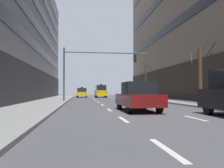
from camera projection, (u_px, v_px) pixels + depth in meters
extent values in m
plane|color=#515156|center=(142.00, 112.00, 12.93)|extent=(120.00, 120.00, 0.00)
cube|color=gray|center=(17.00, 113.00, 12.07)|extent=(3.75, 80.00, 0.14)
cube|color=silver|center=(166.00, 149.00, 4.79)|extent=(0.16, 2.00, 0.01)
cube|color=silver|center=(123.00, 119.00, 9.75)|extent=(0.16, 2.00, 0.01)
cube|color=silver|center=(109.00, 110.00, 14.70)|extent=(0.16, 2.00, 0.01)
cube|color=silver|center=(102.00, 105.00, 19.66)|extent=(0.16, 2.00, 0.01)
cube|color=silver|center=(98.00, 102.00, 24.62)|extent=(0.16, 2.00, 0.01)
cube|color=silver|center=(95.00, 100.00, 29.57)|extent=(0.16, 2.00, 0.01)
cube|color=silver|center=(93.00, 99.00, 34.53)|extent=(0.16, 2.00, 0.01)
cube|color=silver|center=(92.00, 98.00, 39.48)|extent=(0.16, 2.00, 0.01)
cube|color=silver|center=(91.00, 97.00, 44.44)|extent=(0.16, 2.00, 0.01)
cube|color=silver|center=(195.00, 118.00, 10.16)|extent=(0.16, 2.00, 0.01)
cube|color=silver|center=(158.00, 109.00, 15.12)|extent=(0.16, 2.00, 0.01)
cube|color=silver|center=(139.00, 105.00, 20.08)|extent=(0.16, 2.00, 0.01)
cube|color=silver|center=(128.00, 102.00, 25.03)|extent=(0.16, 2.00, 0.01)
cube|color=silver|center=(120.00, 100.00, 29.99)|extent=(0.16, 2.00, 0.01)
cube|color=silver|center=(115.00, 99.00, 34.94)|extent=(0.16, 2.00, 0.01)
cube|color=silver|center=(111.00, 98.00, 39.90)|extent=(0.16, 2.00, 0.01)
cube|color=silver|center=(107.00, 97.00, 44.85)|extent=(0.16, 2.00, 0.01)
cylinder|color=black|center=(78.00, 95.00, 43.33)|extent=(0.24, 0.68, 0.68)
cylinder|color=black|center=(86.00, 95.00, 43.52)|extent=(0.24, 0.68, 0.68)
cylinder|color=black|center=(77.00, 96.00, 40.58)|extent=(0.24, 0.68, 0.68)
cylinder|color=black|center=(87.00, 96.00, 40.77)|extent=(0.24, 0.68, 0.68)
cube|color=yellow|center=(82.00, 94.00, 42.06)|extent=(1.96, 4.54, 0.66)
cube|color=black|center=(82.00, 90.00, 41.88)|extent=(1.67, 1.97, 0.70)
cube|color=white|center=(79.00, 93.00, 44.19)|extent=(0.21, 0.09, 0.14)
cube|color=red|center=(78.00, 93.00, 39.79)|extent=(0.21, 0.09, 0.14)
cube|color=white|center=(86.00, 93.00, 44.34)|extent=(0.21, 0.09, 0.14)
cube|color=red|center=(86.00, 93.00, 39.94)|extent=(0.21, 0.09, 0.14)
cube|color=black|center=(82.00, 88.00, 41.89)|extent=(0.45, 0.21, 0.18)
cylinder|color=black|center=(119.00, 104.00, 15.03)|extent=(0.24, 0.69, 0.69)
cylinder|color=black|center=(144.00, 104.00, 15.28)|extent=(0.24, 0.69, 0.69)
cylinder|color=black|center=(129.00, 107.00, 12.25)|extent=(0.24, 0.69, 0.69)
cylinder|color=black|center=(159.00, 107.00, 12.50)|extent=(0.24, 0.69, 0.69)
cube|color=maroon|center=(138.00, 100.00, 13.77)|extent=(2.02, 4.63, 0.67)
cube|color=black|center=(138.00, 88.00, 13.59)|extent=(1.71, 2.02, 0.71)
cube|color=white|center=(119.00, 97.00, 15.90)|extent=(0.21, 0.09, 0.15)
cube|color=red|center=(136.00, 99.00, 11.45)|extent=(0.21, 0.09, 0.15)
cube|color=white|center=(138.00, 97.00, 16.10)|extent=(0.21, 0.09, 0.15)
cube|color=red|center=(162.00, 99.00, 11.65)|extent=(0.21, 0.09, 0.15)
cylinder|color=black|center=(95.00, 95.00, 42.48)|extent=(0.25, 0.68, 0.68)
cylinder|color=black|center=(104.00, 95.00, 42.75)|extent=(0.25, 0.68, 0.68)
cylinder|color=black|center=(97.00, 96.00, 39.75)|extent=(0.25, 0.68, 0.68)
cylinder|color=black|center=(106.00, 96.00, 40.02)|extent=(0.25, 0.68, 0.68)
cube|color=yellow|center=(101.00, 93.00, 41.26)|extent=(2.02, 4.56, 0.92)
cube|color=black|center=(101.00, 88.00, 41.29)|extent=(1.72, 2.71, 0.92)
cube|color=white|center=(96.00, 92.00, 43.35)|extent=(0.21, 0.09, 0.14)
cube|color=red|center=(98.00, 92.00, 38.98)|extent=(0.21, 0.09, 0.14)
cube|color=white|center=(103.00, 92.00, 43.56)|extent=(0.21, 0.09, 0.14)
cube|color=red|center=(106.00, 92.00, 39.19)|extent=(0.21, 0.09, 0.14)
cube|color=black|center=(101.00, 85.00, 41.31)|extent=(0.46, 0.22, 0.18)
cylinder|color=black|center=(208.00, 108.00, 11.60)|extent=(0.25, 0.70, 0.70)
cube|color=white|center=(203.00, 95.00, 12.49)|extent=(0.21, 0.09, 0.15)
cylinder|color=#4C4C51|center=(64.00, 74.00, 24.45)|extent=(0.18, 0.18, 5.63)
cylinder|color=#4C4C51|center=(107.00, 53.00, 25.10)|extent=(9.02, 0.12, 0.12)
cube|color=black|center=(135.00, 58.00, 25.50)|extent=(0.28, 0.24, 0.84)
sphere|color=red|center=(135.00, 56.00, 25.37)|extent=(0.17, 0.17, 0.17)
sphere|color=#523505|center=(135.00, 58.00, 25.36)|extent=(0.17, 0.17, 0.17)
sphere|color=#073E10|center=(135.00, 60.00, 25.35)|extent=(0.17, 0.17, 0.17)
cylinder|color=#4C3823|center=(145.00, 82.00, 35.30)|extent=(0.21, 0.21, 4.91)
cylinder|color=#42301E|center=(149.00, 67.00, 34.78)|extent=(1.34, 0.89, 0.95)
cylinder|color=#42301E|center=(141.00, 73.00, 35.65)|extent=(0.86, 1.31, 0.87)
cylinder|color=#42301E|center=(147.00, 67.00, 34.87)|extent=(1.08, 0.22, 1.35)
cylinder|color=#42301E|center=(141.00, 66.00, 35.27)|extent=(0.10, 1.39, 1.41)
cylinder|color=#42301E|center=(143.00, 67.00, 35.84)|extent=(1.08, 0.47, 1.20)
cylinder|color=#4C3823|center=(200.00, 75.00, 19.02)|extent=(0.32, 0.32, 4.65)
cylinder|color=#42301E|center=(191.00, 57.00, 19.25)|extent=(0.62, 1.32, 1.14)
cylinder|color=#42301E|center=(199.00, 50.00, 19.74)|extent=(1.32, 0.52, 1.23)
cylinder|color=#42301E|center=(210.00, 50.00, 19.14)|extent=(0.19, 1.78, 1.03)
cylinder|color=#42301E|center=(198.00, 55.00, 19.56)|extent=(1.01, 0.17, 0.85)
cylinder|color=#42301E|center=(209.00, 60.00, 18.97)|extent=(0.45, 1.44, 1.03)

